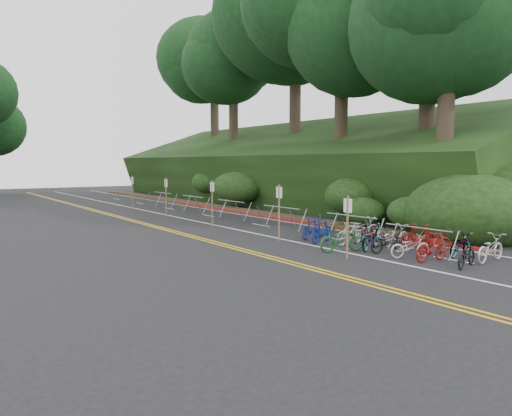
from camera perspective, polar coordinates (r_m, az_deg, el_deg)
The scene contains 11 objects.
ground at distance 18.06m, azimuth 10.71°, elevation -5.92°, with size 120.00×120.00×0.00m, color black.
road_markings at distance 26.39m, azimuth -3.98°, elevation -2.31°, with size 7.47×80.00×0.01m.
red_curb at distance 30.75m, azimuth 2.39°, elevation -1.15°, with size 0.25×28.00×0.10m, color maroon.
embankment at distance 40.58m, azimuth 4.69°, elevation 3.95°, with size 14.30×48.14×9.11m.
tree_cluster at distance 42.18m, azimuth -1.46°, elevation 18.08°, with size 33.72×55.10×20.67m.
bike_rack_front at distance 19.52m, azimuth 17.92°, elevation -2.90°, with size 1.09×2.95×1.07m.
bike_racks_rest at distance 29.99m, azimuth -2.89°, elevation 0.23°, with size 1.14×23.00×1.17m.
signpost_near at distance 18.12m, azimuth 10.41°, elevation -1.68°, with size 0.08×0.40×2.28m.
signposts_rest at distance 29.66m, azimuth -7.87°, elevation 1.25°, with size 0.08×18.40×2.50m.
bike_front at distance 19.67m, azimuth 9.79°, elevation -3.55°, with size 1.85×0.65×0.97m, color #144C1E.
bike_valet at distance 20.84m, azimuth 15.08°, elevation -3.22°, with size 3.43×9.37×1.06m.
Camera 1 is at (-12.57, -12.49, 3.46)m, focal length 35.00 mm.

